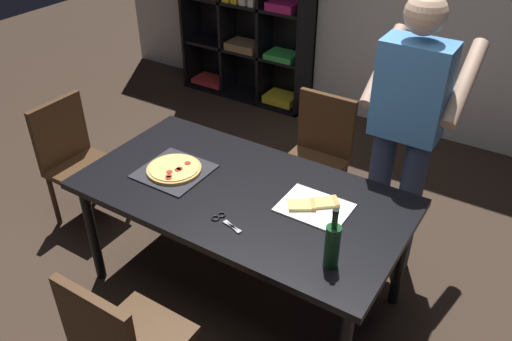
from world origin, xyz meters
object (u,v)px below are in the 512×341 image
object	(u,v)px
dining_table	(242,201)
wine_bottle	(332,245)
bookshelf	(245,2)
chair_left_end	(75,156)
person_serving_pizza	(406,126)
pepperoni_pizza_on_tray	(174,170)
chair_far_side	(318,150)
kitchen_scissors	(223,220)

from	to	relation	value
dining_table	wine_bottle	xyz separation A→B (m)	(0.66, -0.26, 0.19)
dining_table	bookshelf	distance (m)	2.86
chair_left_end	wine_bottle	distance (m)	2.10
person_serving_pizza	pepperoni_pizza_on_tray	distance (m)	1.35
chair_left_end	pepperoni_pizza_on_tray	world-z (taller)	chair_left_end
bookshelf	person_serving_pizza	xyz separation A→B (m)	(2.18, -1.64, 0.02)
chair_far_side	chair_left_end	size ratio (longest dim) A/B	1.00
chair_far_side	pepperoni_pizza_on_tray	bearing A→B (deg)	-112.92
chair_far_side	bookshelf	bearing A→B (deg)	137.38
chair_far_side	wine_bottle	distance (m)	1.44
chair_far_side	person_serving_pizza	xyz separation A→B (m)	(0.64, -0.22, 0.49)
chair_left_end	kitchen_scissors	bearing A→B (deg)	-10.33
chair_left_end	person_serving_pizza	bearing A→B (deg)	20.19
kitchen_scissors	pepperoni_pizza_on_tray	bearing A→B (deg)	156.80
pepperoni_pizza_on_tray	dining_table	bearing A→B (deg)	6.99
bookshelf	person_serving_pizza	size ratio (longest dim) A/B	1.11
dining_table	chair_far_side	world-z (taller)	chair_far_side
person_serving_pizza	kitchen_scissors	xyz separation A→B (m)	(-0.57, -1.01, -0.24)
dining_table	chair_left_end	size ratio (longest dim) A/B	2.02
dining_table	kitchen_scissors	world-z (taller)	kitchen_scissors
bookshelf	chair_far_side	bearing A→B (deg)	-42.62
kitchen_scissors	bookshelf	bearing A→B (deg)	121.27
dining_table	chair_far_side	distance (m)	0.98
wine_bottle	chair_left_end	bearing A→B (deg)	172.72
bookshelf	pepperoni_pizza_on_tray	distance (m)	2.69
chair_left_end	person_serving_pizza	size ratio (longest dim) A/B	0.51
pepperoni_pizza_on_tray	kitchen_scissors	bearing A→B (deg)	-23.20
person_serving_pizza	wine_bottle	size ratio (longest dim) A/B	5.54
bookshelf	pepperoni_pizza_on_tray	xyz separation A→B (m)	(1.11, -2.44, -0.21)
bookshelf	person_serving_pizza	bearing A→B (deg)	-36.98
kitchen_scissors	chair_left_end	bearing A→B (deg)	169.67
pepperoni_pizza_on_tray	kitchen_scissors	size ratio (longest dim) A/B	1.89
bookshelf	pepperoni_pizza_on_tray	world-z (taller)	bookshelf
dining_table	bookshelf	xyz separation A→B (m)	(-1.54, 2.39, 0.29)
chair_far_side	dining_table	bearing A→B (deg)	-90.00
chair_left_end	wine_bottle	bearing A→B (deg)	-7.28
wine_bottle	kitchen_scissors	distance (m)	0.61
chair_left_end	pepperoni_pizza_on_tray	size ratio (longest dim) A/B	2.39
pepperoni_pizza_on_tray	chair_far_side	bearing A→B (deg)	67.08
pepperoni_pizza_on_tray	wine_bottle	xyz separation A→B (m)	(1.09, -0.21, 0.10)
person_serving_pizza	chair_left_end	bearing A→B (deg)	-159.81
chair_far_side	pepperoni_pizza_on_tray	xyz separation A→B (m)	(-0.43, -1.02, 0.25)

